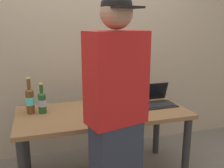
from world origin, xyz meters
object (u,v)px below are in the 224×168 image
person_figure (116,119)px  coffee_mug (114,107)px  beer_bottle_dark (42,102)px  beer_bottle_brown (30,100)px  laptop (155,100)px

person_figure → coffee_mug: size_ratio=13.55×
beer_bottle_dark → beer_bottle_brown: 0.11m
beer_bottle_brown → person_figure: bearing=-53.2°
beer_bottle_dark → laptop: bearing=-3.4°
beer_bottle_dark → beer_bottle_brown: bearing=166.9°
laptop → beer_bottle_dark: (-1.09, 0.07, 0.06)m
laptop → person_figure: size_ratio=0.21×
person_figure → laptop: bearing=46.7°
person_figure → coffee_mug: bearing=74.2°
beer_bottle_brown → person_figure: person_figure is taller
laptop → beer_bottle_dark: size_ratio=1.28×
laptop → person_figure: (-0.63, -0.67, 0.13)m
beer_bottle_brown → coffee_mug: beer_bottle_brown is taller
beer_bottle_brown → coffee_mug: 0.76m
laptop → person_figure: person_figure is taller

